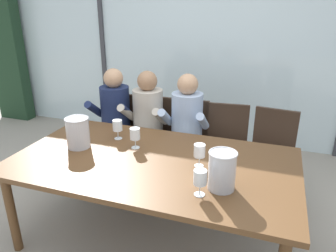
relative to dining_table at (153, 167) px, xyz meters
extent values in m
plane|color=#9E9384|center=(0.00, 1.00, -0.67)|extent=(14.00, 14.00, 0.00)
cube|color=silver|center=(0.00, 2.22, 0.63)|extent=(7.37, 0.03, 2.60)
cube|color=#38383D|center=(-1.66, 2.20, 0.63)|extent=(0.06, 0.06, 2.60)
cube|color=#386633|center=(0.00, 6.50, 0.17)|extent=(13.37, 2.40, 1.68)
cube|color=#1E3823|center=(-3.34, 2.04, 0.63)|extent=(0.56, 0.20, 2.60)
cube|color=brown|center=(0.00, 0.00, 0.04)|extent=(2.17, 1.19, 0.04)
cylinder|color=brown|center=(-0.99, -0.50, -0.32)|extent=(0.07, 0.07, 0.69)
cylinder|color=brown|center=(-0.99, 0.50, -0.32)|extent=(0.07, 0.07, 0.69)
cylinder|color=brown|center=(0.99, 0.50, -0.32)|extent=(0.07, 0.07, 0.69)
cube|color=#332319|center=(-0.86, 0.92, -0.21)|extent=(0.45, 0.45, 0.03)
cube|color=#332319|center=(-0.86, 1.12, 0.01)|extent=(0.42, 0.05, 0.42)
cylinder|color=#332319|center=(-1.06, 0.73, -0.44)|extent=(0.04, 0.04, 0.44)
cylinder|color=#332319|center=(-0.68, 0.72, -0.44)|extent=(0.04, 0.04, 0.44)
cylinder|color=#332319|center=(-1.05, 1.11, -0.44)|extent=(0.04, 0.04, 0.44)
cylinder|color=#332319|center=(-0.67, 1.10, -0.44)|extent=(0.04, 0.04, 0.44)
cube|color=#332319|center=(-0.42, 0.94, -0.21)|extent=(0.45, 0.45, 0.03)
cube|color=#332319|center=(-0.42, 1.14, 0.01)|extent=(0.42, 0.04, 0.42)
cylinder|color=#332319|center=(-0.62, 0.75, -0.44)|extent=(0.04, 0.04, 0.44)
cylinder|color=#332319|center=(-0.24, 0.74, -0.44)|extent=(0.04, 0.04, 0.44)
cylinder|color=#332319|center=(-0.61, 1.13, -0.44)|extent=(0.04, 0.04, 0.44)
cylinder|color=#332319|center=(-0.23, 1.12, -0.44)|extent=(0.04, 0.04, 0.44)
cube|color=#332319|center=(0.00, 0.93, -0.21)|extent=(0.48, 0.48, 0.03)
cube|color=#332319|center=(-0.02, 1.13, 0.01)|extent=(0.42, 0.07, 0.42)
cylinder|color=#332319|center=(-0.18, 0.73, -0.44)|extent=(0.04, 0.04, 0.44)
cylinder|color=#332319|center=(0.20, 0.76, -0.44)|extent=(0.04, 0.04, 0.44)
cylinder|color=#332319|center=(-0.21, 1.10, -0.44)|extent=(0.04, 0.04, 0.44)
cylinder|color=#332319|center=(0.17, 1.14, -0.44)|extent=(0.04, 0.04, 0.44)
cube|color=#332319|center=(0.42, 0.92, -0.21)|extent=(0.48, 0.48, 0.03)
cube|color=#332319|center=(0.40, 1.12, 0.01)|extent=(0.42, 0.08, 0.42)
cylinder|color=#332319|center=(0.25, 0.71, -0.44)|extent=(0.04, 0.04, 0.44)
cylinder|color=#332319|center=(0.63, 0.75, -0.44)|extent=(0.04, 0.04, 0.44)
cylinder|color=#332319|center=(0.21, 1.09, -0.44)|extent=(0.04, 0.04, 0.44)
cylinder|color=#332319|center=(0.59, 1.13, -0.44)|extent=(0.04, 0.04, 0.44)
cube|color=#332319|center=(0.85, 0.91, -0.21)|extent=(0.49, 0.49, 0.03)
cube|color=#332319|center=(0.87, 1.10, 0.01)|extent=(0.42, 0.09, 0.42)
cylinder|color=#332319|center=(0.64, 0.74, -0.44)|extent=(0.04, 0.04, 0.44)
cylinder|color=#332319|center=(1.01, 0.69, -0.44)|extent=(0.04, 0.04, 0.44)
cylinder|color=#332319|center=(0.68, 1.12, -0.44)|extent=(0.04, 0.04, 0.44)
cylinder|color=#332319|center=(1.06, 1.07, -0.44)|extent=(0.04, 0.04, 0.44)
cylinder|color=#192347|center=(-0.83, 0.95, 0.08)|extent=(0.34, 0.34, 0.52)
sphere|color=tan|center=(-0.83, 0.95, 0.44)|extent=(0.21, 0.21, 0.21)
cube|color=#47423D|center=(-0.90, 0.74, -0.18)|extent=(0.16, 0.41, 0.13)
cube|color=#47423D|center=(-0.72, 0.75, -0.18)|extent=(0.16, 0.41, 0.13)
cylinder|color=#47423D|center=(-0.89, 0.54, -0.43)|extent=(0.10, 0.10, 0.47)
cylinder|color=#47423D|center=(-0.71, 0.55, -0.43)|extent=(0.10, 0.10, 0.47)
cylinder|color=#192347|center=(-1.01, 0.81, 0.11)|extent=(0.10, 0.33, 0.26)
cylinder|color=#192347|center=(-0.63, 0.84, 0.11)|extent=(0.10, 0.33, 0.26)
cylinder|color=#B7AD9E|center=(-0.43, 0.95, 0.08)|extent=(0.32, 0.32, 0.52)
sphere|color=#936B4C|center=(-0.43, 0.95, 0.44)|extent=(0.21, 0.21, 0.21)
cube|color=#47423D|center=(-0.52, 0.75, -0.18)|extent=(0.13, 0.40, 0.13)
cube|color=#47423D|center=(-0.34, 0.75, -0.18)|extent=(0.13, 0.40, 0.13)
cylinder|color=#47423D|center=(-0.52, 0.55, -0.43)|extent=(0.10, 0.10, 0.47)
cylinder|color=#47423D|center=(-0.34, 0.55, -0.43)|extent=(0.10, 0.10, 0.47)
cylinder|color=#B7AD9E|center=(-0.62, 0.83, 0.11)|extent=(0.08, 0.32, 0.26)
cylinder|color=#B7AD9E|center=(-0.24, 0.83, 0.11)|extent=(0.08, 0.32, 0.26)
cylinder|color=#9EB2D1|center=(0.00, 0.95, 0.08)|extent=(0.33, 0.33, 0.52)
sphere|color=tan|center=(0.00, 0.95, 0.44)|extent=(0.21, 0.21, 0.21)
cube|color=#47423D|center=(-0.08, 0.75, -0.18)|extent=(0.14, 0.40, 0.13)
cube|color=#47423D|center=(0.10, 0.75, -0.18)|extent=(0.14, 0.40, 0.13)
cylinder|color=#47423D|center=(-0.08, 0.55, -0.43)|extent=(0.10, 0.10, 0.47)
cylinder|color=#47423D|center=(0.10, 0.55, -0.43)|extent=(0.10, 0.10, 0.47)
cylinder|color=#9EB2D1|center=(-0.19, 0.82, 0.11)|extent=(0.09, 0.33, 0.26)
cylinder|color=#9EB2D1|center=(0.19, 0.83, 0.11)|extent=(0.09, 0.33, 0.26)
cylinder|color=#B7B7BC|center=(0.57, -0.23, 0.19)|extent=(0.18, 0.18, 0.25)
torus|color=silver|center=(0.57, -0.23, 0.32)|extent=(0.18, 0.18, 0.01)
cylinder|color=#B7B7BC|center=(-0.67, 0.02, 0.19)|extent=(0.19, 0.19, 0.25)
torus|color=silver|center=(-0.67, 0.02, 0.31)|extent=(0.20, 0.20, 0.01)
cylinder|color=silver|center=(-0.44, 0.28, 0.06)|extent=(0.07, 0.07, 0.00)
cylinder|color=silver|center=(-0.44, 0.28, 0.10)|extent=(0.01, 0.01, 0.07)
cylinder|color=silver|center=(-0.44, 0.28, 0.19)|extent=(0.08, 0.08, 0.09)
cylinder|color=#E0D184|center=(-0.44, 0.28, 0.16)|extent=(0.07, 0.07, 0.04)
cylinder|color=silver|center=(0.45, -0.35, 0.06)|extent=(0.07, 0.07, 0.00)
cylinder|color=silver|center=(0.45, -0.35, 0.10)|extent=(0.01, 0.01, 0.07)
cylinder|color=silver|center=(0.45, -0.35, 0.19)|extent=(0.08, 0.08, 0.09)
cylinder|color=maroon|center=(0.45, -0.35, 0.16)|extent=(0.07, 0.07, 0.04)
cylinder|color=silver|center=(0.36, 0.02, 0.06)|extent=(0.07, 0.07, 0.00)
cylinder|color=silver|center=(0.36, 0.02, 0.10)|extent=(0.01, 0.01, 0.07)
cylinder|color=silver|center=(0.36, 0.02, 0.19)|extent=(0.08, 0.08, 0.09)
cylinder|color=#560C1E|center=(0.36, 0.02, 0.16)|extent=(0.07, 0.07, 0.04)
cylinder|color=silver|center=(-0.22, 0.15, 0.06)|extent=(0.07, 0.07, 0.00)
cylinder|color=silver|center=(-0.22, 0.15, 0.10)|extent=(0.01, 0.01, 0.07)
cylinder|color=silver|center=(-0.22, 0.15, 0.19)|extent=(0.08, 0.08, 0.09)
camera|label=1|loc=(0.83, -2.03, 1.19)|focal=34.06mm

